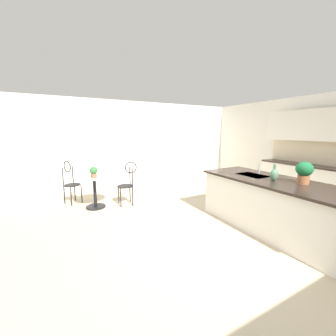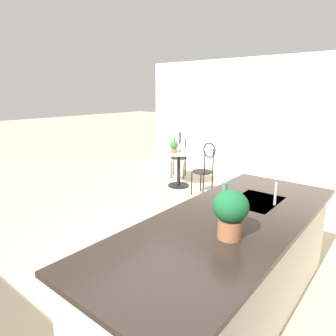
{
  "view_description": "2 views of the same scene",
  "coord_description": "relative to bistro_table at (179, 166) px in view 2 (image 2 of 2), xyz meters",
  "views": [
    {
      "loc": [
        2.45,
        -2.47,
        1.76
      ],
      "look_at": [
        -1.08,
        -0.56,
        1.05
      ],
      "focal_mm": 22.38,
      "sensor_mm": 36.0,
      "label": 1
    },
    {
      "loc": [
        2.41,
        1.91,
        1.94
      ],
      "look_at": [
        -0.88,
        -0.76,
        0.86
      ],
      "focal_mm": 32.03,
      "sensor_mm": 36.0,
      "label": 2
    }
  ],
  "objects": [
    {
      "name": "ground_plane",
      "position": [
        2.44,
        1.74,
        -0.45
      ],
      "size": [
        40.0,
        40.0,
        0.0
      ],
      "primitive_type": "plane",
      "color": "beige"
    },
    {
      "name": "wall_left_window",
      "position": [
        -1.82,
        1.74,
        0.9
      ],
      "size": [
        0.12,
        7.8,
        2.7
      ],
      "primitive_type": "cube",
      "color": "silver",
      "rests_on": "ground"
    },
    {
      "name": "kitchen_island",
      "position": [
        2.74,
        2.59,
        0.02
      ],
      "size": [
        2.8,
        1.06,
        0.92
      ],
      "color": "white",
      "rests_on": "ground"
    },
    {
      "name": "bistro_table",
      "position": [
        0.0,
        0.0,
        0.0
      ],
      "size": [
        0.8,
        0.8,
        0.74
      ],
      "color": "black",
      "rests_on": "ground"
    },
    {
      "name": "chair_near_window",
      "position": [
        -0.62,
        -0.46,
        0.13
      ],
      "size": [
        0.52,
        0.52,
        1.04
      ],
      "color": "black",
      "rests_on": "ground"
    },
    {
      "name": "chair_by_island",
      "position": [
        0.15,
        0.73,
        0.13
      ],
      "size": [
        0.42,
        0.5,
        1.04
      ],
      "color": "black",
      "rests_on": "ground"
    },
    {
      "name": "sink_faucet",
      "position": [
        2.19,
        2.77,
        0.58
      ],
      "size": [
        0.02,
        0.02,
        0.22
      ],
      "primitive_type": "cylinder",
      "color": "#B2B5BA",
      "rests_on": "kitchen_island"
    },
    {
      "name": "potted_plant_on_table",
      "position": [
        0.14,
        -0.02,
        0.43
      ],
      "size": [
        0.17,
        0.17,
        0.24
      ],
      "color": "#9E603D",
      "rests_on": "bistro_table"
    },
    {
      "name": "potted_plant_counter_near",
      "position": [
        3.04,
        2.75,
        0.68
      ],
      "size": [
        0.25,
        0.25,
        0.36
      ],
      "color": "#9E603D",
      "rests_on": "kitchen_island"
    },
    {
      "name": "vase_on_counter",
      "position": [
        2.69,
        2.51,
        0.58
      ],
      "size": [
        0.13,
        0.13,
        0.29
      ],
      "color": "#4C7A5B",
      "rests_on": "kitchen_island"
    }
  ]
}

